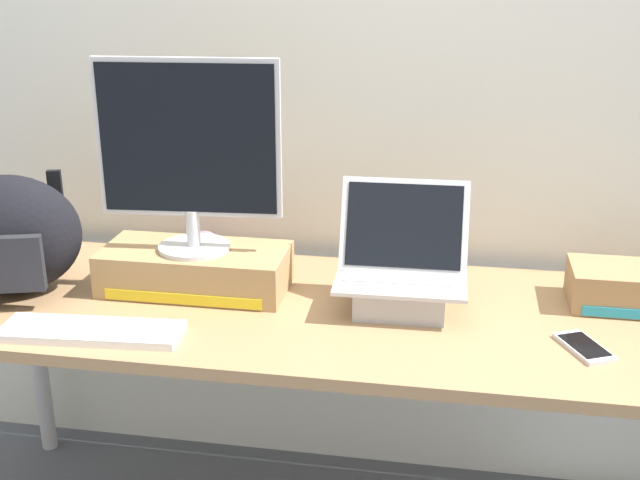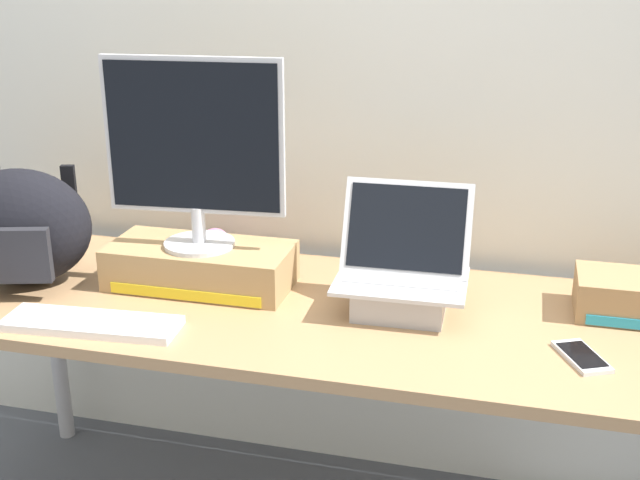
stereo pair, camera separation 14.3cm
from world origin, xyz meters
name	(u,v)px [view 1 (the left image)]	position (x,y,z in m)	size (l,w,h in m)	color
back_wall	(348,51)	(0.00, 0.45, 1.30)	(7.00, 0.10, 2.60)	silver
desk	(320,330)	(0.00, 0.00, 0.66)	(2.06, 0.71, 0.72)	#A87F56
toner_box_yellow	(196,269)	(-0.34, 0.06, 0.77)	(0.48, 0.23, 0.11)	#A88456
desktop_monitor	(189,152)	(-0.34, 0.06, 1.09)	(0.47, 0.19, 0.49)	silver
open_laptop	(401,282)	(0.20, 0.04, 0.79)	(0.33, 0.25, 0.31)	#ADADB2
external_keyboard	(91,331)	(-0.50, -0.25, 0.73)	(0.43, 0.16, 0.02)	white
messenger_backpack	(8,235)	(-0.81, -0.04, 0.88)	(0.42, 0.34, 0.31)	black
cell_phone	(584,347)	(0.62, -0.12, 0.72)	(0.13, 0.17, 0.01)	silver
plush_toy	(205,246)	(-0.38, 0.26, 0.76)	(0.09, 0.09, 0.09)	#CC7099
toner_box_cyan	(635,288)	(0.78, 0.14, 0.77)	(0.32, 0.18, 0.10)	#9E7A51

